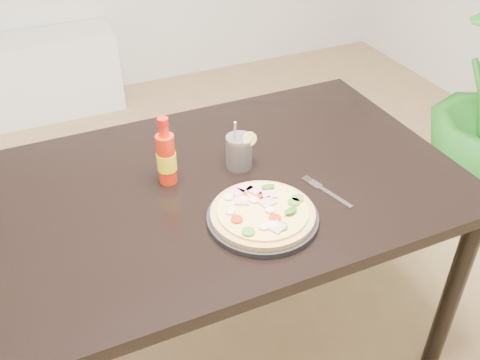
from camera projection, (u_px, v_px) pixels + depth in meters
name	position (u px, v px, depth m)	size (l,w,h in m)	color
floor	(271.00, 311.00, 2.14)	(4.50, 4.50, 0.00)	#9E7A51
dining_table	(224.00, 202.00, 1.64)	(1.40, 0.90, 0.75)	black
plate	(263.00, 218.00, 1.44)	(0.30, 0.30, 0.02)	black
pizza	(262.00, 212.00, 1.43)	(0.28, 0.28, 0.03)	tan
hot_sauce_bottle	(166.00, 157.00, 1.54)	(0.06, 0.06, 0.21)	red
cola_cup	(239.00, 152.00, 1.62)	(0.09, 0.08, 0.17)	black
fork	(325.00, 191.00, 1.54)	(0.07, 0.19, 0.00)	silver
plant_pot	(480.00, 178.00, 2.70)	(0.28, 0.28, 0.22)	brown
media_console	(2.00, 83.00, 3.25)	(1.40, 0.34, 0.50)	white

